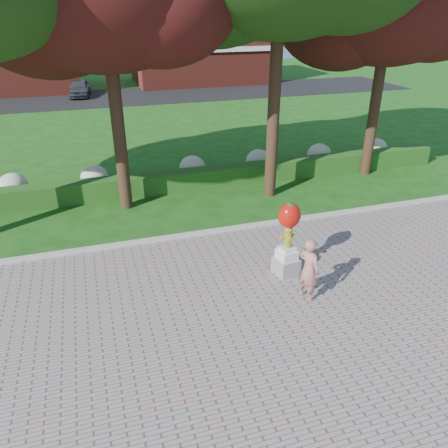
% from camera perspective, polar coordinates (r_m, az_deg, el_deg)
% --- Properties ---
extents(ground, '(100.00, 100.00, 0.00)m').
position_cam_1_polar(ground, '(11.72, 0.53, -8.17)').
color(ground, '#164912').
rests_on(ground, ground).
extents(walkway, '(40.00, 14.00, 0.04)m').
position_cam_1_polar(walkway, '(8.94, 9.09, -22.10)').
color(walkway, gray).
rests_on(walkway, ground).
extents(curb, '(40.00, 0.18, 0.15)m').
position_cam_1_polar(curb, '(14.14, -3.22, -1.26)').
color(curb, '#ADADA5').
rests_on(curb, ground).
extents(lawn_hedge, '(24.00, 0.70, 0.80)m').
position_cam_1_polar(lawn_hedge, '(17.58, -6.54, 5.53)').
color(lawn_hedge, '#154313').
rests_on(lawn_hedge, ground).
extents(hydrangea_row, '(20.10, 1.10, 0.99)m').
position_cam_1_polar(hydrangea_row, '(18.55, -5.45, 7.23)').
color(hydrangea_row, '#AEB489').
rests_on(hydrangea_row, ground).
extents(street, '(50.00, 8.00, 0.02)m').
position_cam_1_polar(street, '(37.85, -13.18, 15.87)').
color(street, black).
rests_on(street, ground).
extents(building_right, '(12.00, 8.00, 6.40)m').
position_cam_1_polar(building_right, '(44.65, -3.42, 22.18)').
color(building_right, maroon).
rests_on(building_right, ground).
extents(hydrant_sculpture, '(0.68, 0.68, 2.17)m').
position_cam_1_polar(hydrant_sculpture, '(11.72, 8.36, -1.64)').
color(hydrant_sculpture, gray).
rests_on(hydrant_sculpture, walkway).
extents(woman, '(0.60, 0.72, 1.69)m').
position_cam_1_polar(woman, '(10.97, 11.01, -5.84)').
color(woman, '#AA7361').
rests_on(woman, walkway).
extents(parked_car, '(1.90, 3.98, 1.31)m').
position_cam_1_polar(parked_car, '(38.80, -18.36, 16.51)').
color(parked_car, '#3F4146').
rests_on(parked_car, street).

